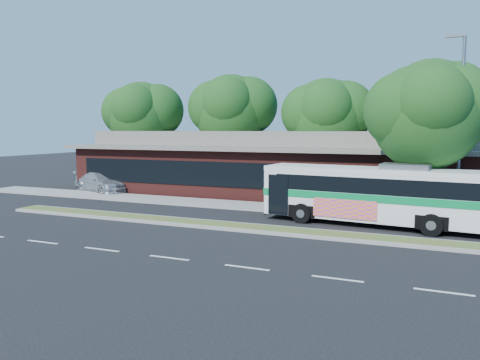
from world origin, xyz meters
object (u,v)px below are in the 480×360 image
(transit_bus, at_px, (376,191))
(sedan, at_px, (101,182))
(lamp_post, at_px, (460,122))
(sidewalk_tree, at_px, (435,114))

(transit_bus, bearing_deg, sedan, 172.60)
(transit_bus, relative_size, sedan, 2.10)
(lamp_post, relative_size, sidewalk_tree, 1.17)
(lamp_post, xyz_separation_m, transit_bus, (-3.51, -2.26, -3.23))
(transit_bus, height_order, sedan, transit_bus)
(transit_bus, bearing_deg, lamp_post, 38.16)
(sidewalk_tree, bearing_deg, sedan, 172.67)
(lamp_post, relative_size, transit_bus, 0.84)
(lamp_post, height_order, transit_bus, lamp_post)
(lamp_post, distance_m, sidewalk_tree, 1.33)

